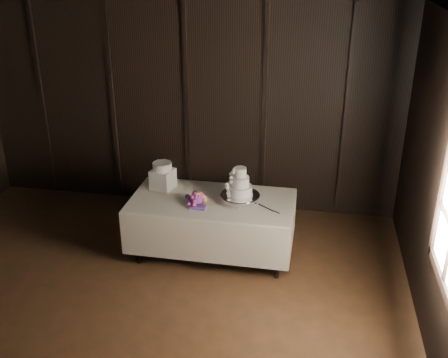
% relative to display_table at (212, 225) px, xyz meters
% --- Properties ---
extents(room, '(6.08, 7.08, 3.08)m').
position_rel_display_table_xyz_m(room, '(-0.63, -2.11, 1.08)').
color(room, black).
rests_on(room, ground).
extents(display_table, '(2.00, 1.06, 0.76)m').
position_rel_display_table_xyz_m(display_table, '(0.00, 0.00, 0.00)').
color(display_table, beige).
rests_on(display_table, ground).
extents(cake_stand, '(0.57, 0.57, 0.09)m').
position_rel_display_table_xyz_m(cake_stand, '(0.34, 0.02, 0.39)').
color(cake_stand, silver).
rests_on(cake_stand, display_table).
extents(wedding_cake, '(0.34, 0.29, 0.35)m').
position_rel_display_table_xyz_m(wedding_cake, '(0.32, 0.00, 0.57)').
color(wedding_cake, white).
rests_on(wedding_cake, cake_stand).
extents(bouquet, '(0.30, 0.40, 0.19)m').
position_rel_display_table_xyz_m(bouquet, '(-0.17, -0.13, 0.41)').
color(bouquet, '#E7677D').
rests_on(bouquet, display_table).
extents(box_pedestal, '(0.32, 0.32, 0.25)m').
position_rel_display_table_xyz_m(box_pedestal, '(-0.68, 0.22, 0.47)').
color(box_pedestal, white).
rests_on(box_pedestal, display_table).
extents(small_cake, '(0.30, 0.30, 0.10)m').
position_rel_display_table_xyz_m(small_cake, '(-0.68, 0.22, 0.64)').
color(small_cake, white).
rests_on(small_cake, box_pedestal).
extents(cake_knife, '(0.31, 0.25, 0.01)m').
position_rel_display_table_xyz_m(cake_knife, '(0.66, -0.10, 0.35)').
color(cake_knife, silver).
rests_on(cake_knife, display_table).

